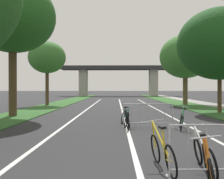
{
  "coord_description": "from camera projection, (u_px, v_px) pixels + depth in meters",
  "views": [
    {
      "loc": [
        -0.47,
        -1.7,
        1.74
      ],
      "look_at": [
        -0.92,
        27.19,
        1.56
      ],
      "focal_mm": 42.18,
      "sensor_mm": 36.0,
      "label": 1
    }
  ],
  "objects": [
    {
      "name": "tree_right_oak_mid",
      "position": [
        220.0,
        44.0,
        18.15
      ],
      "size": [
        5.83,
        5.83,
        7.25
      ],
      "color": "#4C3823",
      "rests_on": "ground"
    },
    {
      "name": "sidewalk_path_right",
      "position": [
        205.0,
        104.0,
        28.48
      ],
      "size": [
        2.16,
        65.81,
        0.08
      ],
      "primitive_type": "cube",
      "color": "gray",
      "rests_on": "ground"
    },
    {
      "name": "crowd_barrier_second",
      "position": [
        148.0,
        116.0,
        11.58
      ],
      "size": [
        2.22,
        0.55,
        1.05
      ],
      "rotation": [
        0.0,
        0.0,
        -0.05
      ],
      "color": "#ADADB2",
      "rests_on": "ground"
    },
    {
      "name": "bicycle_green_3",
      "position": [
        182.0,
        121.0,
        11.02
      ],
      "size": [
        0.69,
        1.7,
        0.99
      ],
      "rotation": [
        0.0,
        0.0,
        -0.21
      ],
      "color": "black",
      "rests_on": "ground"
    },
    {
      "name": "lane_stripe_right_lane",
      "position": [
        158.0,
        110.0,
        20.7
      ],
      "size": [
        0.14,
        38.07,
        0.01
      ],
      "primitive_type": "cube",
      "color": "silver",
      "rests_on": "ground"
    },
    {
      "name": "grass_verge_left",
      "position": [
        60.0,
        104.0,
        28.73
      ],
      "size": [
        2.93,
        65.81,
        0.05
      ],
      "primitive_type": "cube",
      "color": "#2D5B26",
      "rests_on": "ground"
    },
    {
      "name": "overpass_bridge",
      "position": [
        118.0,
        73.0,
        56.06
      ],
      "size": [
        24.18,
        4.15,
        6.39
      ],
      "color": "#2D2D30",
      "rests_on": "ground"
    },
    {
      "name": "bicycle_orange_5",
      "position": [
        209.0,
        168.0,
        4.44
      ],
      "size": [
        0.7,
        1.73,
        1.03
      ],
      "rotation": [
        0.0,
        0.0,
        2.9
      ],
      "color": "black",
      "rests_on": "ground"
    },
    {
      "name": "tree_right_oak_near",
      "position": [
        185.0,
        57.0,
        26.7
      ],
      "size": [
        5.19,
        5.19,
        7.13
      ],
      "color": "brown",
      "rests_on": "ground"
    },
    {
      "name": "bicycle_yellow_6",
      "position": [
        162.0,
        152.0,
        5.53
      ],
      "size": [
        0.59,
        1.76,
        1.03
      ],
      "rotation": [
        0.0,
        0.0,
        0.12
      ],
      "color": "black",
      "rests_on": "ground"
    },
    {
      "name": "bicycle_white_0",
      "position": [
        204.0,
        155.0,
        5.42
      ],
      "size": [
        0.43,
        1.67,
        0.94
      ],
      "rotation": [
        0.0,
        0.0,
        -0.06
      ],
      "color": "black",
      "rests_on": "ground"
    },
    {
      "name": "tree_left_cypress_far",
      "position": [
        13.0,
        17.0,
        15.8
      ],
      "size": [
        5.14,
        5.14,
        8.23
      ],
      "color": "#4C3823",
      "rests_on": "ground"
    },
    {
      "name": "bicycle_teal_1",
      "position": [
        125.0,
        118.0,
        12.05
      ],
      "size": [
        0.64,
        1.76,
        0.97
      ],
      "rotation": [
        0.0,
        0.0,
        3.26
      ],
      "color": "black",
      "rests_on": "ground"
    },
    {
      "name": "lane_stripe_left_lane",
      "position": [
        86.0,
        110.0,
        20.78
      ],
      "size": [
        0.14,
        38.07,
        0.01
      ],
      "primitive_type": "cube",
      "color": "silver",
      "rests_on": "ground"
    },
    {
      "name": "tree_left_pine_far",
      "position": [
        47.0,
        58.0,
        25.96
      ],
      "size": [
        3.68,
        3.68,
        6.32
      ],
      "color": "#4C3823",
      "rests_on": "ground"
    },
    {
      "name": "grass_verge_right",
      "position": [
        181.0,
        104.0,
        28.52
      ],
      "size": [
        2.93,
        65.81,
        0.05
      ],
      "primitive_type": "cube",
      "color": "#2D5B26",
      "rests_on": "ground"
    },
    {
      "name": "lane_stripe_center",
      "position": [
        122.0,
        110.0,
        20.74
      ],
      "size": [
        0.14,
        38.07,
        0.01
      ],
      "primitive_type": "cube",
      "color": "silver",
      "rests_on": "ground"
    },
    {
      "name": "bicycle_black_2",
      "position": [
        127.0,
        120.0,
        11.12
      ],
      "size": [
        0.54,
        1.63,
        0.92
      ],
      "rotation": [
        0.0,
        0.0,
        3.04
      ],
      "color": "black",
      "rests_on": "ground"
    }
  ]
}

